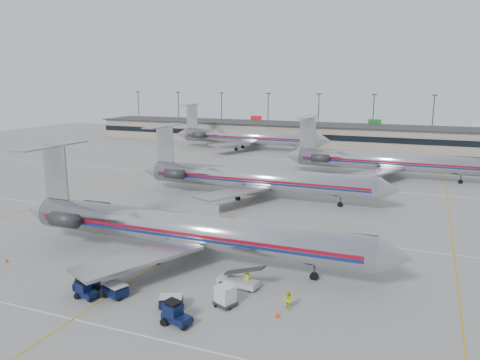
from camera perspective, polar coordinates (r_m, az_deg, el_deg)
The scene contains 19 objects.
ground at distance 56.26m, azimuth -7.37°, elevation -8.31°, with size 260.00×260.00×0.00m, color gray.
apron_markings at distance 64.66m, azimuth -3.02°, elevation -5.50°, with size 160.00×0.15×0.02m, color silver.
terminal at distance 147.05m, azimuth 11.69°, elevation 5.40°, with size 162.00×17.00×6.25m.
light_mast_row at distance 160.33m, azimuth 12.71°, elevation 7.84°, with size 163.60×0.40×15.28m.
jet_foreground at distance 51.99m, azimuth -7.03°, elevation -5.93°, with size 46.24×27.23×12.10m.
jet_second_row at distance 78.27m, azimuth 1.69°, elevation 0.21°, with size 45.36×26.71×11.87m.
jet_third_row at distance 99.16m, azimuth 17.44°, elevation 2.22°, with size 44.53×27.39×12.18m.
jet_back_row at distance 134.09m, azimuth 0.78°, elevation 5.28°, with size 47.09×28.96×12.88m.
tug_left at distance 47.41m, azimuth -18.35°, elevation -11.68°, with size 2.67×2.25×1.95m.
tug_center at distance 45.88m, azimuth -18.36°, elevation -12.66°, with size 2.25×1.47×1.68m.
tug_right at distance 39.75m, azimuth -7.93°, elevation -15.89°, with size 2.74×1.91×2.02m.
cart_inner at distance 45.45m, azimuth -14.95°, elevation -12.84°, with size 2.54×2.13×1.23m.
cart_outer at distance 42.47m, azimuth -8.40°, elevation -14.47°, with size 2.37×2.04×1.13m.
uld_container at distance 42.29m, azimuth -1.82°, elevation -13.94°, with size 2.20×2.05×1.87m.
belt_loader at distance 45.84m, azimuth -0.15°, elevation -12.16°, with size 4.85×1.89×2.52m.
ramp_worker_near at distance 45.55m, azimuth 0.90°, elevation -11.96°, with size 0.69×0.45×1.88m, color #CFF116.
ramp_worker_far at distance 41.88m, azimuth 5.86°, elevation -14.39°, with size 0.84×0.65×1.73m, color #C4DF15.
cone_right at distance 40.80m, azimuth 4.53°, elevation -16.05°, with size 0.41×0.41×0.56m, color #D04C06.
cone_left at distance 57.75m, azimuth -26.60°, elevation -8.72°, with size 0.39×0.39×0.53m, color #D04C06.
Camera 1 is at (26.27, -45.79, 19.44)m, focal length 35.00 mm.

